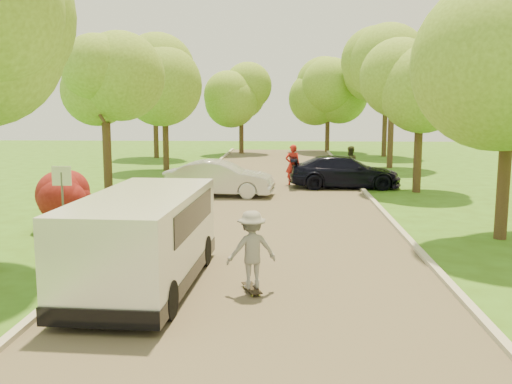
% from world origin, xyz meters
% --- Properties ---
extents(ground, '(100.00, 100.00, 0.00)m').
position_xyz_m(ground, '(0.00, 0.00, 0.00)').
color(ground, '#375F16').
rests_on(ground, ground).
extents(road, '(8.00, 60.00, 0.01)m').
position_xyz_m(road, '(0.00, 8.00, 0.01)').
color(road, '#4C4438').
rests_on(road, ground).
extents(curb_left, '(0.18, 60.00, 0.12)m').
position_xyz_m(curb_left, '(-4.05, 8.00, 0.06)').
color(curb_left, '#B2AD9E').
rests_on(curb_left, ground).
extents(curb_right, '(0.18, 60.00, 0.12)m').
position_xyz_m(curb_right, '(4.05, 8.00, 0.06)').
color(curb_right, '#B2AD9E').
rests_on(curb_right, ground).
extents(street_sign, '(0.55, 0.06, 2.17)m').
position_xyz_m(street_sign, '(-5.80, 4.00, 1.56)').
color(street_sign, '#59595E').
rests_on(street_sign, ground).
extents(red_shrub, '(1.70, 1.70, 1.95)m').
position_xyz_m(red_shrub, '(-6.30, 5.50, 1.10)').
color(red_shrub, '#382619').
rests_on(red_shrub, ground).
extents(tree_l_midb, '(4.30, 4.20, 6.62)m').
position_xyz_m(tree_l_midb, '(-6.81, 12.00, 4.59)').
color(tree_l_midb, '#382619').
rests_on(tree_l_midb, ground).
extents(tree_l_far, '(4.92, 4.80, 7.79)m').
position_xyz_m(tree_l_far, '(-6.39, 22.00, 5.47)').
color(tree_l_far, '#382619').
rests_on(tree_l_far, ground).
extents(tree_r_midb, '(4.51, 4.40, 7.01)m').
position_xyz_m(tree_r_midb, '(6.60, 14.00, 4.88)').
color(tree_r_midb, '#382619').
rests_on(tree_r_midb, ground).
extents(tree_r_far, '(5.33, 5.20, 8.34)m').
position_xyz_m(tree_r_far, '(7.23, 24.00, 5.83)').
color(tree_r_far, '#382619').
rests_on(tree_r_far, ground).
extents(tree_bg_a, '(5.12, 5.00, 7.72)m').
position_xyz_m(tree_bg_a, '(-8.78, 30.00, 5.31)').
color(tree_bg_a, '#382619').
rests_on(tree_bg_a, ground).
extents(tree_bg_b, '(5.12, 5.00, 7.95)m').
position_xyz_m(tree_bg_b, '(8.22, 32.00, 5.54)').
color(tree_bg_b, '#382619').
rests_on(tree_bg_b, ground).
extents(tree_bg_c, '(4.92, 4.80, 7.33)m').
position_xyz_m(tree_bg_c, '(-2.79, 34.00, 5.02)').
color(tree_bg_c, '#382619').
rests_on(tree_bg_c, ground).
extents(tree_bg_d, '(5.12, 5.00, 7.72)m').
position_xyz_m(tree_bg_d, '(4.22, 36.00, 5.31)').
color(tree_bg_d, '#382619').
rests_on(tree_bg_d, ground).
extents(minivan, '(2.38, 5.54, 2.03)m').
position_xyz_m(minivan, '(-2.50, 0.07, 1.07)').
color(minivan, silver).
rests_on(minivan, ground).
extents(silver_sedan, '(4.76, 2.02, 1.53)m').
position_xyz_m(silver_sedan, '(-2.30, 12.45, 0.76)').
color(silver_sedan, silver).
rests_on(silver_sedan, ground).
extents(dark_sedan, '(5.23, 2.19, 1.51)m').
position_xyz_m(dark_sedan, '(3.30, 15.18, 0.75)').
color(dark_sedan, black).
rests_on(dark_sedan, ground).
extents(longboard, '(0.49, 0.87, 0.10)m').
position_xyz_m(longboard, '(-0.19, -0.20, 0.09)').
color(longboard, black).
rests_on(longboard, ground).
extents(skateboarder, '(1.19, 0.91, 1.63)m').
position_xyz_m(skateboarder, '(-0.19, -0.20, 0.92)').
color(skateboarder, gray).
rests_on(skateboarder, longboard).
extents(person_striped, '(0.78, 0.56, 1.98)m').
position_xyz_m(person_striped, '(0.87, 16.02, 0.99)').
color(person_striped, red).
rests_on(person_striped, ground).
extents(person_olive, '(1.11, 1.05, 1.81)m').
position_xyz_m(person_olive, '(3.80, 17.46, 0.90)').
color(person_olive, '#323620').
rests_on(person_olive, ground).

